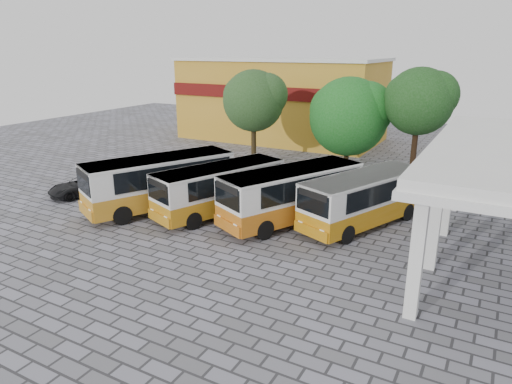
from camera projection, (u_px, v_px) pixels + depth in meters
The scene contains 10 objects.
ground at pixel (253, 247), 22.11m from camera, with size 90.00×90.00×0.00m, color #5D5C61.
shophouse_block at pixel (282, 99), 47.62m from camera, with size 20.40×10.40×8.30m.
bus_far_left at pixel (160, 180), 26.88m from camera, with size 6.21×9.38×3.15m.
bus_centre_left at pixel (220, 187), 26.14m from camera, with size 5.06×8.41×2.83m.
bus_centre_right at pixel (292, 192), 24.87m from camera, with size 5.92×8.97×3.01m.
bus_far_right at pixel (364, 197), 24.34m from camera, with size 5.22×8.45×2.84m.
tree_left at pixel (254, 99), 36.20m from camera, with size 5.13×4.89×7.67m.
tree_middle at pixel (350, 114), 34.91m from camera, with size 6.33×6.03×7.22m.
tree_right at pixel (420, 99), 32.19m from camera, with size 5.02×4.78×8.02m.
parked_car at pixel (83, 186), 29.87m from camera, with size 1.98×4.29×1.19m, color black.
Camera 1 is at (9.86, -17.71, 9.23)m, focal length 32.00 mm.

